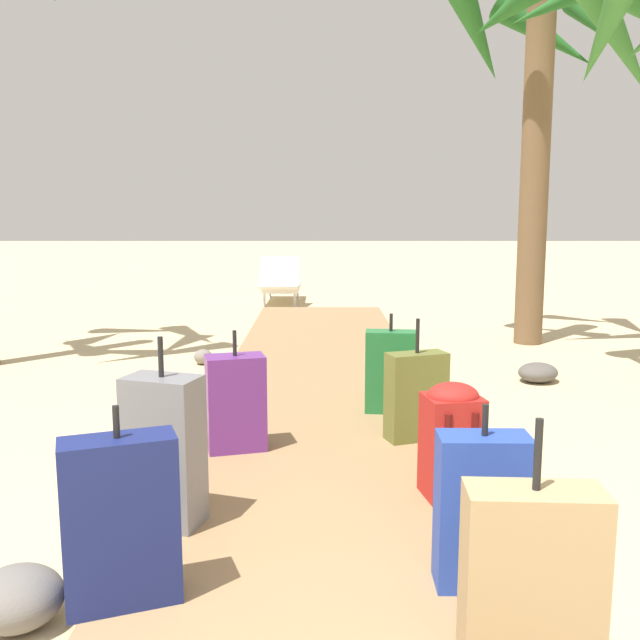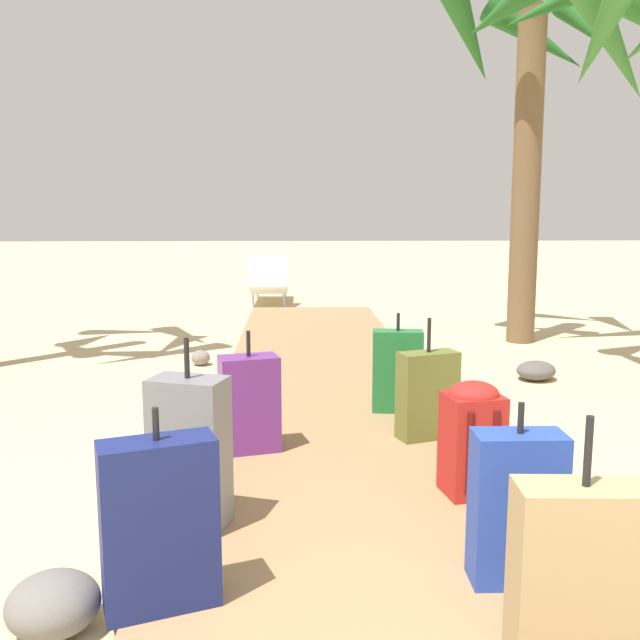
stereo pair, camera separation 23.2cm
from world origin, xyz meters
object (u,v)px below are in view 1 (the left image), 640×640
(suitcase_tan, at_px, (532,583))
(palm_tree_near_right, at_px, (540,67))
(suitcase_blue, at_px, (483,511))
(backpack_red, at_px, (453,437))
(suitcase_grey, at_px, (165,450))
(suitcase_green, at_px, (391,371))
(suitcase_purple, at_px, (237,403))
(suitcase_olive, at_px, (417,396))
(lounge_chair, at_px, (282,283))
(suitcase_navy, at_px, (122,521))

(suitcase_tan, xyz_separation_m, palm_tree_near_right, (1.73, 5.85, 2.65))
(suitcase_blue, height_order, palm_tree_near_right, palm_tree_near_right)
(backpack_red, xyz_separation_m, suitcase_blue, (-0.05, -0.83, -0.01))
(backpack_red, distance_m, suitcase_grey, 1.39)
(suitcase_green, bearing_deg, suitcase_tan, -87.10)
(suitcase_green, bearing_deg, suitcase_blue, -87.22)
(suitcase_blue, bearing_deg, suitcase_purple, 126.21)
(suitcase_grey, xyz_separation_m, suitcase_olive, (1.30, 1.18, -0.07))
(suitcase_blue, height_order, suitcase_olive, suitcase_olive)
(backpack_red, height_order, lounge_chair, lounge_chair)
(backpack_red, xyz_separation_m, lounge_chair, (-1.29, 7.89, -0.06))
(suitcase_blue, xyz_separation_m, suitcase_olive, (-0.01, 1.70, -0.02))
(suitcase_green, bearing_deg, lounge_chair, 99.99)
(suitcase_tan, xyz_separation_m, suitcase_grey, (-1.34, 1.04, 0.04))
(suitcase_olive, bearing_deg, lounge_chair, 99.96)
(suitcase_grey, height_order, suitcase_purple, suitcase_grey)
(suitcase_purple, bearing_deg, suitcase_green, 38.30)
(lounge_chair, bearing_deg, suitcase_tan, -82.15)
(backpack_red, relative_size, suitcase_olive, 0.76)
(suitcase_grey, xyz_separation_m, suitcase_green, (1.20, 1.77, -0.05))
(suitcase_navy, xyz_separation_m, suitcase_grey, (0.01, 0.65, 0.03))
(suitcase_purple, height_order, suitcase_blue, suitcase_purple)
(suitcase_blue, bearing_deg, lounge_chair, 98.11)
(suitcase_blue, bearing_deg, suitcase_green, 92.78)
(backpack_red, relative_size, suitcase_green, 0.82)
(suitcase_navy, bearing_deg, lounge_chair, 89.48)
(suitcase_olive, distance_m, lounge_chair, 7.12)
(suitcase_blue, relative_size, suitcase_green, 1.01)
(suitcase_green, xyz_separation_m, lounge_chair, (-1.13, 6.41, -0.04))
(lounge_chair, bearing_deg, suitcase_navy, -90.52)
(suitcase_grey, distance_m, suitcase_olive, 1.75)
(suitcase_purple, height_order, suitcase_green, suitcase_purple)
(suitcase_olive, height_order, lounge_chair, suitcase_olive)
(lounge_chair, bearing_deg, suitcase_blue, -81.89)
(backpack_red, distance_m, suitcase_tan, 1.34)
(palm_tree_near_right, bearing_deg, suitcase_green, -121.63)
(suitcase_tan, distance_m, suitcase_olive, 2.22)
(backpack_red, height_order, suitcase_blue, suitcase_blue)
(suitcase_purple, bearing_deg, suitcase_navy, -97.44)
(suitcase_grey, xyz_separation_m, lounge_chair, (0.07, 8.19, -0.10))
(suitcase_grey, bearing_deg, suitcase_blue, -21.95)
(palm_tree_near_right, bearing_deg, suitcase_navy, -119.43)
(suitcase_navy, xyz_separation_m, suitcase_green, (1.21, 2.42, -0.02))
(suitcase_tan, height_order, suitcase_blue, suitcase_tan)
(palm_tree_near_right, bearing_deg, suitcase_grey, -122.55)
(suitcase_tan, distance_m, palm_tree_near_right, 6.65)
(palm_tree_near_right, relative_size, lounge_chair, 2.62)
(backpack_red, xyz_separation_m, suitcase_green, (-0.16, 1.47, -0.01))
(suitcase_purple, height_order, palm_tree_near_right, palm_tree_near_right)
(suitcase_purple, relative_size, suitcase_green, 1.03)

